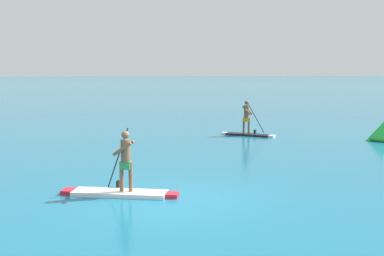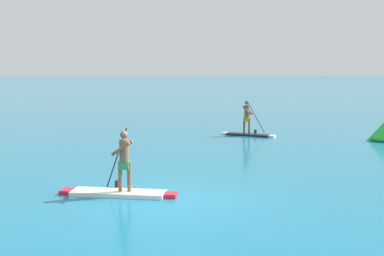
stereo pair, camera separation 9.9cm
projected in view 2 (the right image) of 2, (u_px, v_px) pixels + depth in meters
ground at (170, 200)px, 12.30m from camera, size 440.00×440.00×0.00m
paddleboarder_mid_center at (120, 183)px, 12.75m from camera, size 3.20×1.30×1.82m
paddleboarder_far_right at (248, 127)px, 24.17m from camera, size 2.57×1.81×1.84m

